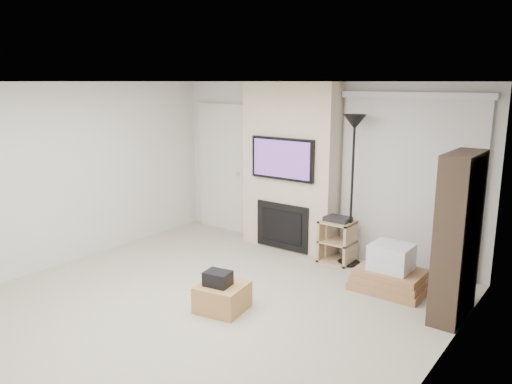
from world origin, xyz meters
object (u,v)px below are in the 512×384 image
Objects in this scene: box_stack at (390,273)px; bookshelf at (458,237)px; ottoman at (222,297)px; av_stand at (337,238)px; floor_lamp at (354,148)px.

bookshelf is (0.81, -0.27, 0.68)m from box_stack.
ottoman is 0.28× the size of bookshelf.
av_stand reaches higher than ottoman.
box_stack is at bearing 161.24° from bookshelf.
av_stand is at bearing -172.33° from floor_lamp.
ottoman is 2.66m from floor_lamp.
av_stand is (0.32, 2.12, 0.20)m from ottoman.
av_stand is at bearing 153.82° from box_stack.
floor_lamp is 2.41× the size of box_stack.
floor_lamp is at bearing 7.67° from av_stand.
av_stand is 2.02m from bookshelf.
ottoman is 0.24× the size of floor_lamp.
floor_lamp is (0.50, 2.15, 1.49)m from ottoman.
box_stack is at bearing -26.18° from av_stand.
bookshelf reaches higher than ottoman.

